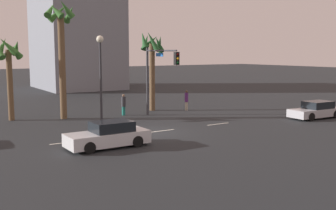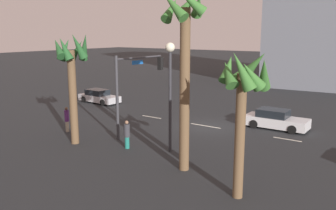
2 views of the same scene
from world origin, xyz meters
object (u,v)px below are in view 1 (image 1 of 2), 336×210
object	(u,v)px
car_0	(109,135)
building_0	(76,41)
palm_tree_2	(61,38)
palm_tree_1	(8,58)
traffic_signal	(158,70)
palm_tree_0	(152,54)
streetlamp	(100,62)
car_4	(316,110)
pedestrian_1	(186,100)
pedestrian_0	(124,104)

from	to	relation	value
car_0	building_0	world-z (taller)	building_0
palm_tree_2	palm_tree_1	bearing A→B (deg)	160.44
traffic_signal	palm_tree_0	size ratio (longest dim) A/B	0.79
car_0	streetlamp	size ratio (longest dim) A/B	0.71
car_4	building_0	size ratio (longest dim) A/B	0.35
pedestrian_1	building_0	xyz separation A→B (m)	(-0.03, 27.58, 5.80)
traffic_signal	pedestrian_1	bearing A→B (deg)	27.53
pedestrian_0	palm_tree_2	bearing A→B (deg)	167.60
palm_tree_1	car_4	bearing A→B (deg)	-30.10
car_0	traffic_signal	bearing A→B (deg)	43.40
palm_tree_2	car_0	bearing A→B (deg)	-96.09
streetlamp	building_0	xyz separation A→B (m)	(8.63, 28.24, 2.23)
palm_tree_1	palm_tree_2	distance (m)	4.31
pedestrian_0	palm_tree_0	distance (m)	5.51
pedestrian_0	building_0	xyz separation A→B (m)	(6.14, 27.13, 5.85)
pedestrian_0	traffic_signal	bearing A→B (deg)	-59.46
traffic_signal	palm_tree_1	bearing A→B (deg)	153.09
traffic_signal	palm_tree_0	bearing A→B (deg)	65.32
pedestrian_0	palm_tree_0	world-z (taller)	palm_tree_0
car_0	pedestrian_1	distance (m)	15.49
streetlamp	palm_tree_1	distance (m)	7.05
streetlamp	palm_tree_1	world-z (taller)	streetlamp
streetlamp	palm_tree_2	bearing A→B (deg)	137.02
pedestrian_0	palm_tree_1	size ratio (longest dim) A/B	0.27
streetlamp	pedestrian_1	world-z (taller)	streetlamp
pedestrian_0	building_0	bearing A→B (deg)	77.26
streetlamp	building_0	world-z (taller)	building_0
traffic_signal	pedestrian_0	world-z (taller)	traffic_signal
car_4	pedestrian_0	distance (m)	15.73
car_4	traffic_signal	bearing A→B (deg)	147.02
streetlamp	building_0	distance (m)	29.61
palm_tree_1	palm_tree_2	bearing A→B (deg)	-19.56
traffic_signal	streetlamp	size ratio (longest dim) A/B	0.86
car_0	pedestrian_0	bearing A→B (deg)	59.13
pedestrian_0	palm_tree_0	bearing A→B (deg)	17.80
traffic_signal	building_0	world-z (taller)	building_0
car_0	pedestrian_1	bearing A→B (deg)	38.25
traffic_signal	building_0	distance (m)	30.41
palm_tree_0	palm_tree_1	bearing A→B (deg)	173.86
building_0	palm_tree_2	bearing A→B (deg)	-111.77
pedestrian_1	palm_tree_0	size ratio (longest dim) A/B	0.25
car_0	palm_tree_0	xyz separation A→B (m)	(9.45, 11.14, 4.41)
traffic_signal	pedestrian_0	bearing A→B (deg)	120.54
car_0	palm_tree_0	distance (m)	15.26
palm_tree_2	car_4	bearing A→B (deg)	-32.18
palm_tree_1	car_0	bearing A→B (deg)	-78.18
car_4	palm_tree_1	xyz separation A→B (m)	(-20.95, 12.15, 4.21)
streetlamp	pedestrian_0	world-z (taller)	streetlamp
car_0	traffic_signal	size ratio (longest dim) A/B	0.82
streetlamp	palm_tree_1	size ratio (longest dim) A/B	1.01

